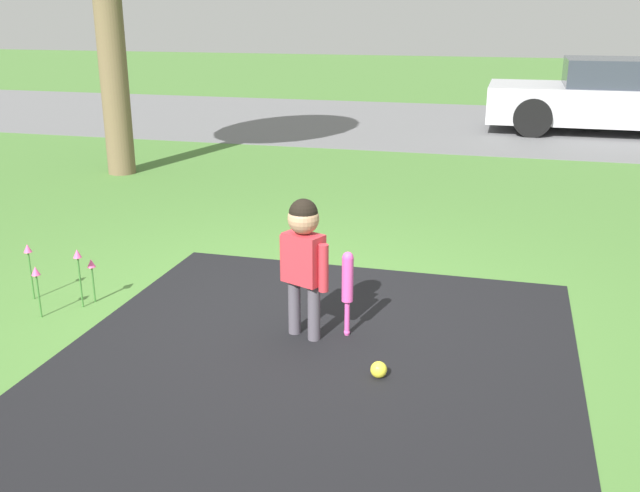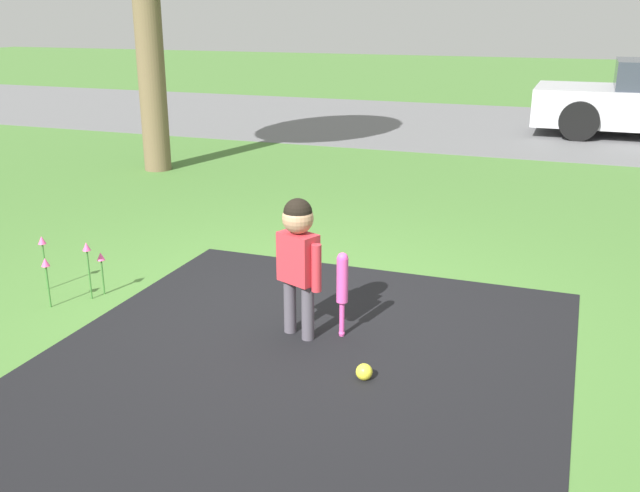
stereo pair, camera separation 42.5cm
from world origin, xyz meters
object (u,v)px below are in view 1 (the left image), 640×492
Objects in this scene: child at (304,249)px; parked_car at (612,97)px; baseball_bat at (348,282)px; sports_ball at (379,370)px.

parked_car is at bearing 95.78° from child.
parked_car is (2.59, 9.23, 0.23)m from baseball_bat.
child reaches higher than sports_ball.
sports_ball is 10.02m from parked_car.
sports_ball is (0.57, -0.42, -0.56)m from child.
child is 0.23× the size of parked_car.
child is 9.49× the size of sports_ball.
baseball_bat is 0.14× the size of parked_car.
child is at bearing 144.06° from sports_ball.
child reaches higher than baseball_bat.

